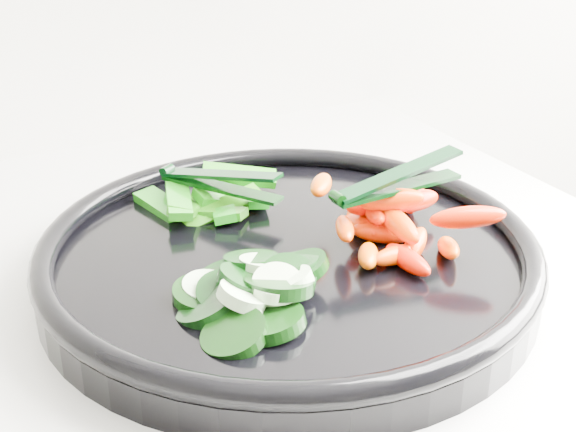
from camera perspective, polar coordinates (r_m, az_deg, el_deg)
name	(u,v)px	position (r m, az deg, el deg)	size (l,w,h in m)	color
veggie_tray	(288,258)	(0.60, 0.00, -2.98)	(0.47, 0.47, 0.04)	black
cucumber_pile	(250,290)	(0.54, -2.75, -5.25)	(0.13, 0.13, 0.04)	black
carrot_pile	(392,218)	(0.61, 7.40, -0.16)	(0.12, 0.14, 0.06)	#F03200
pepper_pile	(211,201)	(0.67, -5.53, 1.06)	(0.12, 0.09, 0.04)	#15700A
tong_carrot	(395,182)	(0.60, 7.60, 2.42)	(0.11, 0.02, 0.02)	black
tong_pepper	(217,180)	(0.66, -5.06, 2.54)	(0.07, 0.10, 0.02)	black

